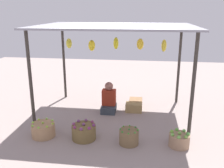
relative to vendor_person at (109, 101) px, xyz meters
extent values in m
plane|color=gray|center=(0.17, -0.15, -0.30)|extent=(14.00, 14.00, 0.00)
cylinder|color=#38332D|center=(-1.44, -1.24, 0.77)|extent=(0.07, 0.07, 2.14)
cylinder|color=#38332D|center=(1.79, -1.24, 0.77)|extent=(0.07, 0.07, 2.14)
cylinder|color=#38332D|center=(-1.44, 0.94, 0.77)|extent=(0.07, 0.07, 2.14)
cylinder|color=#38332D|center=(1.79, 0.94, 0.77)|extent=(0.07, 0.07, 2.14)
cube|color=gray|center=(0.17, -0.15, 1.86)|extent=(3.54, 2.47, 0.04)
ellipsoid|color=yellow|center=(-0.95, -0.07, 1.44)|extent=(0.13, 0.13, 0.24)
ellipsoid|color=yellow|center=(-0.33, -0.36, 1.44)|extent=(0.15, 0.15, 0.25)
ellipsoid|color=yellow|center=(0.16, 0.10, 1.44)|extent=(0.12, 0.12, 0.29)
ellipsoid|color=yellow|center=(0.75, 0.02, 1.44)|extent=(0.16, 0.16, 0.26)
ellipsoid|color=yellow|center=(1.28, -0.16, 1.44)|extent=(0.11, 0.11, 0.27)
cube|color=#343D47|center=(0.00, -0.03, -0.21)|extent=(0.36, 0.44, 0.18)
cube|color=maroon|center=(0.00, 0.02, 0.08)|extent=(0.34, 0.22, 0.40)
sphere|color=#976053|center=(0.00, 0.02, 0.38)|extent=(0.21, 0.21, 0.21)
cylinder|color=#A7815B|center=(-1.15, -1.47, -0.16)|extent=(0.48, 0.48, 0.28)
sphere|color=#95D03F|center=(-1.15, -1.47, 0.00)|extent=(0.04, 0.04, 0.04)
sphere|color=#93BE30|center=(-0.94, -1.47, 0.00)|extent=(0.04, 0.04, 0.04)
sphere|color=#84CF3E|center=(-1.00, -1.32, 0.00)|extent=(0.04, 0.04, 0.04)
sphere|color=#8AD03D|center=(-1.15, -1.26, 0.00)|extent=(0.04, 0.04, 0.04)
sphere|color=#92C330|center=(-1.30, -1.32, 0.00)|extent=(0.04, 0.04, 0.04)
sphere|color=#8DD038|center=(-1.36, -1.47, 0.00)|extent=(0.04, 0.04, 0.04)
sphere|color=#85BE42|center=(-1.30, -1.62, 0.00)|extent=(0.04, 0.04, 0.04)
sphere|color=#8AD041|center=(-1.15, -1.68, 0.00)|extent=(0.04, 0.04, 0.04)
sphere|color=#91C333|center=(-1.00, -1.62, 0.00)|extent=(0.04, 0.04, 0.04)
cylinder|color=brown|center=(-0.30, -1.47, -0.15)|extent=(0.49, 0.49, 0.29)
sphere|color=#764173|center=(-0.30, -1.47, 0.02)|extent=(0.06, 0.06, 0.06)
sphere|color=#75346F|center=(-0.09, -1.47, 0.01)|extent=(0.06, 0.06, 0.06)
sphere|color=#873C66|center=(-0.15, -1.32, 0.01)|extent=(0.06, 0.06, 0.06)
sphere|color=#7A4172|center=(-0.30, -1.26, 0.01)|extent=(0.06, 0.06, 0.06)
sphere|color=#753E78|center=(-0.44, -1.32, 0.01)|extent=(0.06, 0.06, 0.06)
sphere|color=#853F71|center=(-0.50, -1.47, 0.01)|extent=(0.06, 0.06, 0.06)
sphere|color=#863366|center=(-0.44, -1.61, 0.01)|extent=(0.06, 0.06, 0.06)
sphere|color=#864178|center=(-0.30, -1.67, 0.01)|extent=(0.06, 0.06, 0.06)
sphere|color=#832E71|center=(-0.15, -1.61, 0.01)|extent=(0.06, 0.06, 0.06)
cylinder|color=brown|center=(0.62, -1.54, -0.15)|extent=(0.38, 0.38, 0.29)
sphere|color=#2E8732|center=(0.62, -1.54, 0.01)|extent=(0.04, 0.04, 0.04)
sphere|color=#369224|center=(0.79, -1.54, 0.00)|extent=(0.04, 0.04, 0.04)
sphere|color=#338237|center=(0.74, -1.42, 0.00)|extent=(0.04, 0.04, 0.04)
sphere|color=#418F26|center=(0.62, -1.38, 0.00)|extent=(0.04, 0.04, 0.04)
sphere|color=#418A29|center=(0.50, -1.42, 0.00)|extent=(0.04, 0.04, 0.04)
sphere|color=#418438|center=(0.45, -1.54, 0.00)|extent=(0.04, 0.04, 0.04)
sphere|color=green|center=(0.50, -1.66, 0.00)|extent=(0.04, 0.04, 0.04)
sphere|color=#3F8E30|center=(0.62, -1.71, 0.00)|extent=(0.04, 0.04, 0.04)
sphere|color=#3F9234|center=(0.74, -1.66, 0.00)|extent=(0.04, 0.04, 0.04)
cylinder|color=#A17E60|center=(1.58, -1.51, -0.17)|extent=(0.39, 0.39, 0.25)
sphere|color=#71A947|center=(1.58, -1.51, -0.02)|extent=(0.07, 0.07, 0.07)
sphere|color=#63B351|center=(1.73, -1.51, -0.03)|extent=(0.07, 0.07, 0.07)
sphere|color=#6EB651|center=(1.67, -1.39, -0.03)|extent=(0.07, 0.07, 0.07)
sphere|color=#6CBC48|center=(1.54, -1.36, -0.03)|extent=(0.07, 0.07, 0.07)
sphere|color=#71B33D|center=(1.44, -1.44, -0.03)|extent=(0.07, 0.07, 0.07)
sphere|color=#74B34C|center=(1.44, -1.58, -0.03)|extent=(0.07, 0.07, 0.07)
sphere|color=#70B64E|center=(1.54, -1.66, -0.03)|extent=(0.07, 0.07, 0.07)
sphere|color=#71AA45|center=(1.67, -1.63, -0.03)|extent=(0.07, 0.07, 0.07)
cube|color=#946D49|center=(0.67, 0.40, -0.18)|extent=(0.34, 0.35, 0.23)
cube|color=#A48651|center=(0.63, 0.11, -0.19)|extent=(0.42, 0.30, 0.21)
camera|label=1|loc=(0.87, -5.93, 2.22)|focal=40.32mm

